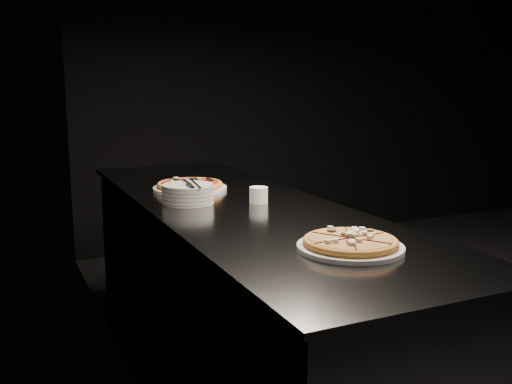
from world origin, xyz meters
name	(u,v)px	position (x,y,z in m)	size (l,w,h in m)	color
wall_left	(144,85)	(-2.50, 0.00, 1.40)	(0.02, 5.00, 2.80)	black
wall_back	(342,85)	(0.00, 2.50, 1.40)	(5.00, 0.02, 2.80)	black
counter	(237,308)	(-2.13, 0.00, 0.46)	(0.74, 2.44, 0.92)	#5C5D63
pizza_mushroom	(350,243)	(-2.09, -0.77, 0.94)	(0.32, 0.32, 0.04)	silver
pizza_tomato	(190,186)	(-2.22, 0.35, 0.94)	(0.34, 0.34, 0.04)	silver
plate_stack	(188,194)	(-2.31, 0.08, 0.96)	(0.21, 0.21, 0.08)	silver
cutlery	(191,184)	(-2.31, 0.07, 1.00)	(0.09, 0.22, 0.01)	silver
ramekin	(259,195)	(-2.05, -0.04, 0.96)	(0.08, 0.08, 0.07)	white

